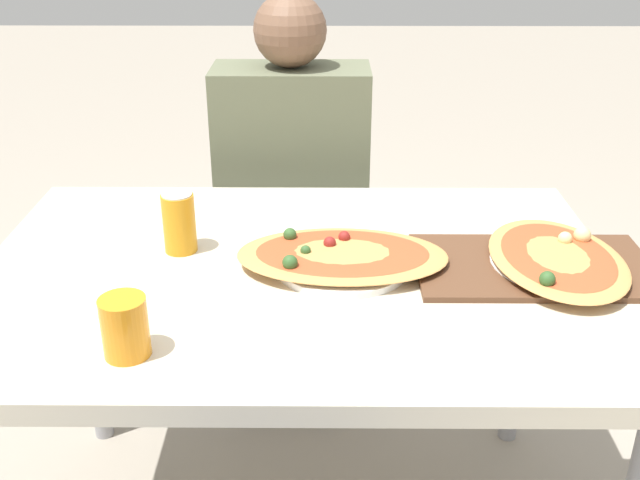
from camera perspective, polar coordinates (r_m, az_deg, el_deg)
The scene contains 8 objects.
dining_table at distance 1.50m, azimuth -1.67°, elevation -4.55°, with size 1.24×0.85×0.73m.
chair_far_seated at distance 2.25m, azimuth -1.93°, elevation 1.68°, with size 0.40×0.40×0.90m.
person_seated at distance 2.07m, azimuth -2.13°, elevation 4.94°, with size 0.42×0.23×1.16m.
pizza_main at distance 1.46m, azimuth 1.65°, elevation -1.29°, with size 0.42×0.27×0.05m.
soda_can at distance 1.53m, azimuth -10.68°, elevation 1.32°, with size 0.07×0.07×0.12m.
drink_glass at distance 1.22m, azimuth -14.64°, elevation -6.44°, with size 0.07×0.07×0.10m.
serving_tray at distance 1.51m, azimuth 16.03°, elevation -2.02°, with size 0.46×0.27×0.01m.
pizza_second at distance 1.52m, azimuth 17.66°, elevation -1.51°, with size 0.27×0.37×0.06m.
Camera 1 is at (0.05, -1.29, 1.41)m, focal length 42.00 mm.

